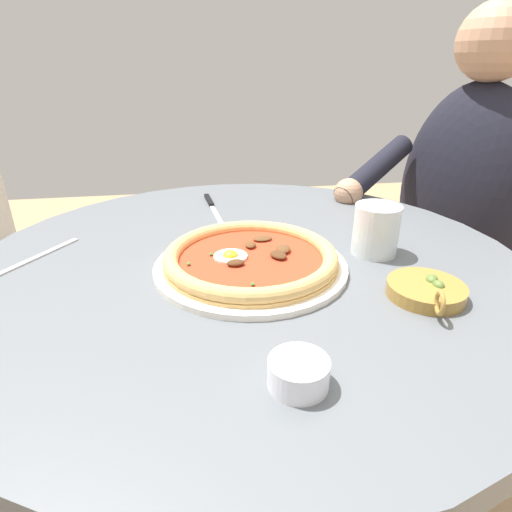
{
  "coord_description": "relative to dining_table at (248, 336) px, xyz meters",
  "views": [
    {
      "loc": [
        0.66,
        -0.09,
        1.06
      ],
      "look_at": [
        0.01,
        0.01,
        0.76
      ],
      "focal_mm": 29.42,
      "sensor_mm": 36.0,
      "label": 1
    }
  ],
  "objects": [
    {
      "name": "dining_table",
      "position": [
        0.0,
        0.0,
        0.0
      ],
      "size": [
        0.97,
        0.97,
        0.75
      ],
      "color": "#565B60",
      "rests_on": "ground"
    },
    {
      "name": "pizza_on_plate",
      "position": [
        0.04,
        -0.0,
        0.18
      ],
      "size": [
        0.32,
        0.32,
        0.04
      ],
      "color": "white",
      "rests_on": "dining_table"
    },
    {
      "name": "ramekin_capers",
      "position": [
        0.32,
        0.01,
        0.18
      ],
      "size": [
        0.07,
        0.07,
        0.03
      ],
      "color": "white",
      "rests_on": "dining_table"
    },
    {
      "name": "cafe_chair_diner",
      "position": [
        -0.38,
        0.75,
        -0.06
      ],
      "size": [
        0.52,
        0.52,
        0.89
      ],
      "color": "#957050",
      "rests_on": "ground"
    },
    {
      "name": "diner_person",
      "position": [
        -0.32,
        0.62,
        -0.06
      ],
      "size": [
        0.43,
        0.58,
        1.19
      ],
      "color": "#282833",
      "rests_on": "ground"
    },
    {
      "name": "olive_pan",
      "position": [
        0.17,
        0.24,
        0.18
      ],
      "size": [
        0.13,
        0.11,
        0.04
      ],
      "color": "olive",
      "rests_on": "dining_table"
    },
    {
      "name": "fork_utensil",
      "position": [
        -0.06,
        -0.36,
        0.17
      ],
      "size": [
        0.15,
        0.11,
        0.0
      ],
      "color": "#BCBCC1",
      "rests_on": "dining_table"
    },
    {
      "name": "water_glass",
      "position": [
        0.02,
        0.23,
        0.2
      ],
      "size": [
        0.08,
        0.08,
        0.09
      ],
      "color": "silver",
      "rests_on": "dining_table"
    },
    {
      "name": "steak_knife",
      "position": [
        -0.3,
        -0.04,
        0.17
      ],
      "size": [
        0.2,
        0.03,
        0.01
      ],
      "color": "silver",
      "rests_on": "dining_table"
    }
  ]
}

